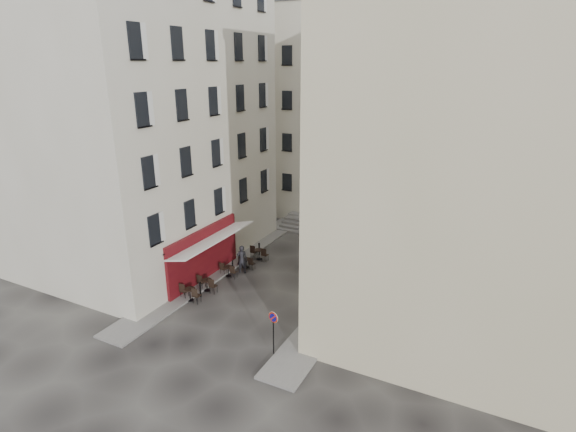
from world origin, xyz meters
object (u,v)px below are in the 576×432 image
Objects in this scene: pedestrian at (242,259)px; no_parking_sign at (273,325)px; bistro_table_b at (207,284)px; bistro_table_a at (190,293)px.

no_parking_sign is at bearing 111.26° from pedestrian.
bistro_table_b is 3.27m from pedestrian.
no_parking_sign is 1.22× the size of pedestrian.
no_parking_sign is at bearing -29.78° from bistro_table_b.
pedestrian is at bearing 144.66° from no_parking_sign.
no_parking_sign reaches higher than pedestrian.
pedestrian is at bearing 80.85° from bistro_table_b.
pedestrian is at bearing 81.64° from bistro_table_a.
no_parking_sign is 9.46m from pedestrian.
bistro_table_a is at bearing 173.74° from no_parking_sign.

